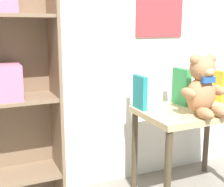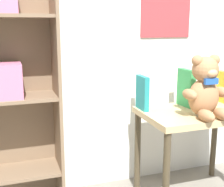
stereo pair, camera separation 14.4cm
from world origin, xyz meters
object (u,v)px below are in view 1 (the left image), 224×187
at_px(display_table, 192,122).
at_px(book_standing_green, 181,87).
at_px(book_standing_yellow, 217,86).
at_px(book_standing_teal, 140,92).
at_px(teddy_bear, 203,87).

relative_size(display_table, book_standing_green, 2.76).
relative_size(display_table, book_standing_yellow, 3.16).
bearing_deg(book_standing_green, book_standing_teal, 175.16).
bearing_deg(book_standing_yellow, book_standing_teal, -179.87).
relative_size(display_table, teddy_bear, 1.87).
distance_m(teddy_bear, book_standing_green, 0.24).
distance_m(book_standing_green, book_standing_yellow, 0.30).
xyz_separation_m(teddy_bear, book_standing_green, (0.02, 0.23, -0.04)).
height_order(teddy_bear, book_standing_yellow, teddy_bear).
xyz_separation_m(teddy_bear, book_standing_yellow, (0.32, 0.23, -0.06)).
distance_m(book_standing_teal, book_standing_green, 0.30).
bearing_deg(book_standing_teal, book_standing_green, -1.77).
distance_m(display_table, book_standing_green, 0.24).
xyz_separation_m(teddy_bear, book_standing_teal, (-0.28, 0.25, -0.05)).
bearing_deg(book_standing_green, book_standing_yellow, -3.14).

